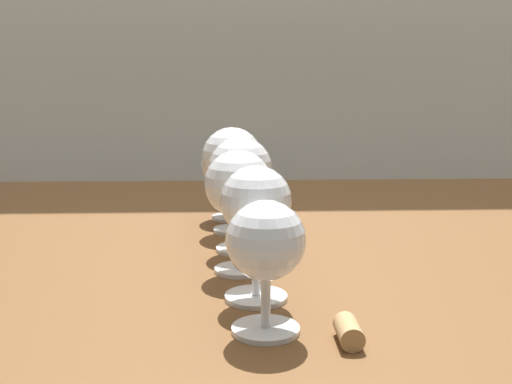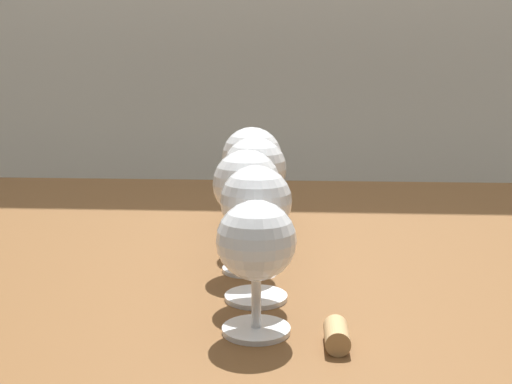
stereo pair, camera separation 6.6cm
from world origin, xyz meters
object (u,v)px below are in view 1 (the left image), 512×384
wine_glass_pinot (240,171)px  wine_glass_amber (256,205)px  wine_glass_port (238,187)px  cork (349,332)px  wine_glass_white (232,158)px  wine_glass_cabernet (266,245)px  wine_glass_chardonnay (229,166)px

wine_glass_pinot → wine_glass_amber: bearing=-85.9°
wine_glass_port → cork: wine_glass_port is taller
wine_glass_white → wine_glass_amber: bearing=-85.2°
cork → wine_glass_pinot: bearing=107.0°
wine_glass_cabernet → wine_glass_chardonnay: (-0.03, 0.45, 0.00)m
wine_glass_amber → wine_glass_port: (-0.02, 0.09, 0.00)m
cork → wine_glass_white: bearing=104.3°
wine_glass_cabernet → wine_glass_port: (-0.02, 0.18, 0.02)m
wine_glass_amber → wine_glass_pinot: size_ratio=0.94×
wine_glass_white → wine_glass_chardonnay: bearing=92.9°
wine_glass_port → wine_glass_chardonnay: size_ratio=1.10×
wine_glass_amber → wine_glass_white: (-0.02, 0.28, 0.01)m
wine_glass_white → cork: (0.10, -0.40, -0.10)m
wine_glass_amber → wine_glass_chardonnay: bearing=94.4°
wine_glass_cabernet → wine_glass_amber: wine_glass_amber is taller
wine_glass_pinot → wine_glass_white: 0.10m
wine_glass_amber → wine_glass_white: bearing=94.8°
wine_glass_pinot → wine_glass_white: bearing=96.0°
wine_glass_white → wine_glass_chardonnay: size_ratio=1.16×
wine_glass_white → wine_glass_cabernet: bearing=-85.5°
wine_glass_chardonnay → wine_glass_cabernet: bearing=-85.8°
wine_glass_cabernet → cork: bearing=-21.0°
wine_glass_cabernet → wine_glass_white: bearing=94.5°
wine_glass_amber → wine_glass_chardonnay: size_ratio=1.07×
wine_glass_cabernet → wine_glass_amber: size_ratio=0.87×
wine_glass_chardonnay → cork: (0.11, -0.48, -0.08)m
wine_glass_pinot → cork: (0.09, -0.30, -0.10)m
wine_glass_cabernet → wine_glass_pinot: (-0.02, 0.27, 0.02)m
wine_glass_cabernet → wine_glass_pinot: 0.27m
wine_glass_amber → cork: size_ratio=3.41×
wine_glass_cabernet → wine_glass_white: 0.37m
wine_glass_amber → wine_glass_pinot: wine_glass_pinot is taller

